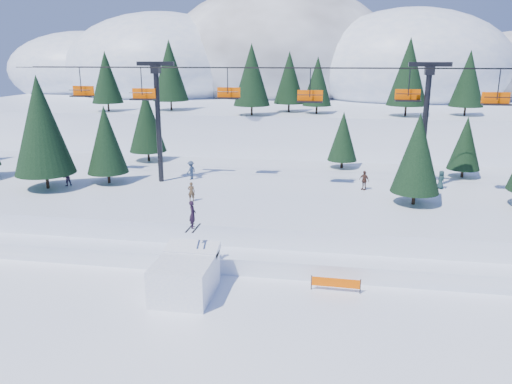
% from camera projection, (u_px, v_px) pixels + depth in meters
% --- Properties ---
extents(ground, '(160.00, 160.00, 0.00)m').
position_uv_depth(ground, '(209.00, 315.00, 26.27)').
color(ground, white).
rests_on(ground, ground).
extents(mid_shelf, '(70.00, 22.00, 2.50)m').
position_uv_depth(mid_shelf, '(262.00, 199.00, 43.07)').
color(mid_shelf, white).
rests_on(mid_shelf, ground).
extents(berm, '(70.00, 6.00, 1.10)m').
position_uv_depth(berm, '(239.00, 250.00, 33.74)').
color(berm, white).
rests_on(berm, ground).
extents(mountain_ridge, '(119.00, 60.95, 26.46)m').
position_uv_depth(mountain_ridge, '(280.00, 76.00, 94.36)').
color(mountain_ridge, white).
rests_on(mountain_ridge, ground).
extents(jump_kicker, '(3.16, 4.38, 5.17)m').
position_uv_depth(jump_kicker, '(185.00, 276.00, 28.25)').
color(jump_kicker, white).
rests_on(jump_kicker, ground).
extents(chairlift, '(46.00, 3.21, 10.28)m').
position_uv_depth(chairlift, '(282.00, 105.00, 40.74)').
color(chairlift, black).
rests_on(chairlift, mid_shelf).
extents(conifer_stand, '(64.41, 16.66, 9.31)m').
position_uv_depth(conifer_stand, '(289.00, 133.00, 41.30)').
color(conifer_stand, black).
rests_on(conifer_stand, mid_shelf).
extents(distant_skiers, '(32.12, 7.69, 1.68)m').
position_uv_depth(distant_skiers, '(243.00, 177.00, 42.39)').
color(distant_skiers, '#2E3E57').
rests_on(distant_skiers, mid_shelf).
extents(banner_near, '(2.86, 0.14, 0.90)m').
position_uv_depth(banner_near, '(336.00, 283.00, 28.80)').
color(banner_near, black).
rests_on(banner_near, ground).
extents(banner_far, '(2.86, 0.07, 0.90)m').
position_uv_depth(banner_far, '(362.00, 266.00, 31.11)').
color(banner_far, black).
rests_on(banner_far, ground).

